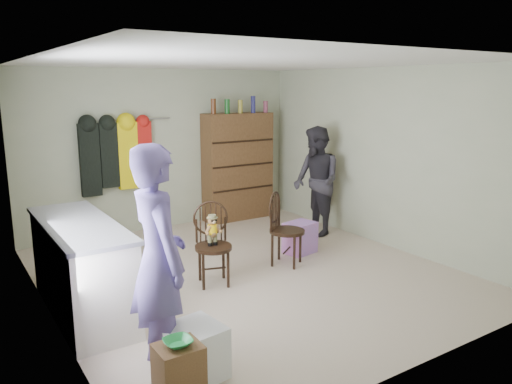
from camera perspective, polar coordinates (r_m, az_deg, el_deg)
ground_plane at (r=6.17m, az=-0.94°, el=-9.26°), size 5.00×5.00×0.00m
room_walls at (r=6.24m, az=-3.61°, el=5.92°), size 5.00×5.00×5.00m
counter at (r=5.30m, az=-19.29°, el=-8.17°), size 0.64×1.86×0.94m
stool at (r=3.82m, az=-8.79°, el=-19.94°), size 0.32×0.27×0.45m
bowl at (r=3.69m, az=-8.92°, el=-16.62°), size 0.20×0.20×0.05m
plastic_tub at (r=4.11m, az=-7.23°, el=-17.71°), size 0.49×0.47×0.42m
chair_front at (r=5.74m, az=-5.00°, el=-5.23°), size 0.53×0.53×0.95m
chair_far at (r=6.34m, az=3.07°, el=-3.87°), size 0.59×0.59×0.94m
striped_bag at (r=6.86m, az=5.05°, el=-5.22°), size 0.46×0.39×0.43m
person_left at (r=3.98m, az=-11.07°, el=-7.67°), size 0.45×0.68×1.83m
person_right at (r=7.61m, az=6.91°, el=1.24°), size 0.77×0.91×1.65m
dresser at (r=8.47m, az=-2.11°, el=2.97°), size 1.20×0.39×2.08m
coat_rack at (r=7.65m, az=-15.94°, el=4.13°), size 1.42×0.12×1.09m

